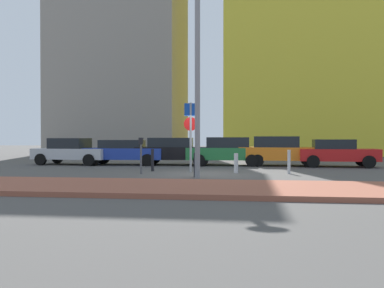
{
  "coord_description": "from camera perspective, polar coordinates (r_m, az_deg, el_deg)",
  "views": [
    {
      "loc": [
        1.75,
        -17.54,
        1.52
      ],
      "look_at": [
        -0.89,
        2.3,
        1.22
      ],
      "focal_mm": 39.41,
      "sensor_mm": 36.0,
      "label": 1
    }
  ],
  "objects": [
    {
      "name": "ground_plane",
      "position": [
        17.69,
        1.88,
        -4.07
      ],
      "size": [
        120.0,
        120.0,
        0.0
      ],
      "primitive_type": "plane",
      "color": "#4C4947"
    },
    {
      "name": "sidewalk_brick",
      "position": [
        12.24,
        -0.7,
        -5.95
      ],
      "size": [
        40.0,
        3.79,
        0.14
      ],
      "primitive_type": "cube",
      "color": "#93513D",
      "rests_on": "ground"
    },
    {
      "name": "parked_car_silver",
      "position": [
        24.73,
        -15.98,
        -0.93
      ],
      "size": [
        4.35,
        2.26,
        1.49
      ],
      "color": "#B7BABF",
      "rests_on": "ground"
    },
    {
      "name": "parked_car_blue",
      "position": [
        23.88,
        -9.15,
        -1.01
      ],
      "size": [
        4.45,
        2.08,
        1.39
      ],
      "color": "#1E389E",
      "rests_on": "ground"
    },
    {
      "name": "parked_car_black",
      "position": [
        23.45,
        -2.33,
        -0.89
      ],
      "size": [
        4.49,
        2.3,
        1.52
      ],
      "color": "black",
      "rests_on": "ground"
    },
    {
      "name": "parked_car_green",
      "position": [
        23.16,
        4.87,
        -0.93
      ],
      "size": [
        4.63,
        2.16,
        1.54
      ],
      "color": "#237238",
      "rests_on": "ground"
    },
    {
      "name": "parked_car_orange",
      "position": [
        23.2,
        11.66,
        -0.86
      ],
      "size": [
        4.38,
        2.22,
        1.59
      ],
      "color": "orange",
      "rests_on": "ground"
    },
    {
      "name": "parked_car_red",
      "position": [
        23.14,
        19.01,
        -1.09
      ],
      "size": [
        4.0,
        2.03,
        1.43
      ],
      "color": "red",
      "rests_on": "ground"
    },
    {
      "name": "parking_sign_post",
      "position": [
        18.42,
        -0.18,
        2.11
      ],
      "size": [
        0.59,
        0.15,
        3.05
      ],
      "color": "gray",
      "rests_on": "ground"
    },
    {
      "name": "parking_meter",
      "position": [
        17.79,
        -6.92,
        -0.89
      ],
      "size": [
        0.18,
        0.14,
        1.52
      ],
      "color": "#4C4C51",
      "rests_on": "ground"
    },
    {
      "name": "street_lamp",
      "position": [
        16.04,
        0.74,
        10.99
      ],
      "size": [
        0.7,
        0.36,
        7.42
      ],
      "color": "gray",
      "rests_on": "ground"
    },
    {
      "name": "traffic_bollard_near",
      "position": [
        18.19,
        5.98,
        -2.59
      ],
      "size": [
        0.18,
        0.18,
        0.85
      ],
      "primitive_type": "cylinder",
      "color": "#B7B7BC",
      "rests_on": "ground"
    },
    {
      "name": "traffic_bollard_mid",
      "position": [
        18.25,
        12.99,
        -2.37
      ],
      "size": [
        0.13,
        0.13,
        1.0
      ],
      "primitive_type": "cylinder",
      "color": "#B7B7BC",
      "rests_on": "ground"
    },
    {
      "name": "traffic_bollard_far",
      "position": [
        16.24,
        0.53,
        -2.85
      ],
      "size": [
        0.16,
        0.16,
        0.94
      ],
      "primitive_type": "cylinder",
      "color": "black",
      "rests_on": "ground"
    },
    {
      "name": "traffic_bollard_edge",
      "position": [
        19.2,
        -5.37,
        -2.17
      ],
      "size": [
        0.13,
        0.13,
        1.01
      ],
      "primitive_type": "cylinder",
      "color": "black",
      "rests_on": "ground"
    },
    {
      "name": "building_colorful_midrise",
      "position": [
        45.52,
        16.18,
        16.73
      ],
      "size": [
        17.06,
        16.65,
        27.99
      ],
      "primitive_type": "cube",
      "color": "gold",
      "rests_on": "ground"
    },
    {
      "name": "building_under_construction",
      "position": [
        44.83,
        -9.55,
        14.68
      ],
      "size": [
        12.27,
        10.04,
        24.48
      ],
      "primitive_type": "cube",
      "color": "gray",
      "rests_on": "ground"
    }
  ]
}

